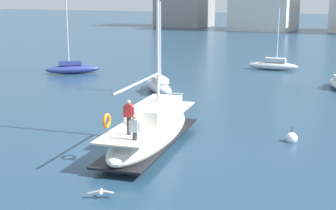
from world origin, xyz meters
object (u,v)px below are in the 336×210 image
(seagull, at_px, (101,192))
(mooring_buoy, at_px, (292,138))
(moored_catamaran, at_px, (159,86))
(main_sailboat, at_px, (151,130))
(moored_sloop_far, at_px, (273,65))
(moored_sloop_near, at_px, (73,68))

(seagull, height_order, mooring_buoy, mooring_buoy)
(moored_catamaran, bearing_deg, mooring_buoy, -35.52)
(main_sailboat, distance_m, moored_sloop_far, 28.89)
(moored_sloop_far, bearing_deg, moored_catamaran, -107.53)
(moored_sloop_far, xyz_separation_m, mooring_buoy, (7.16, -24.85, -0.35))
(main_sailboat, relative_size, moored_sloop_near, 1.89)
(moored_catamaran, height_order, seagull, moored_catamaran)
(main_sailboat, height_order, moored_sloop_near, main_sailboat)
(main_sailboat, distance_m, mooring_buoy, 7.44)
(moored_sloop_near, distance_m, moored_catamaran, 13.11)
(seagull, relative_size, mooring_buoy, 1.04)
(moored_sloop_near, bearing_deg, seagull, -51.43)
(moored_sloop_far, bearing_deg, moored_sloop_near, -147.25)
(moored_catamaran, distance_m, mooring_buoy, 15.06)
(moored_sloop_far, relative_size, mooring_buoy, 6.85)
(moored_sloop_near, relative_size, mooring_buoy, 7.86)
(main_sailboat, relative_size, moored_sloop_far, 2.17)
(moored_sloop_far, distance_m, mooring_buoy, 25.86)
(moored_catamaran, bearing_deg, seagull, -69.25)
(moored_sloop_near, height_order, moored_catamaran, moored_sloop_near)
(moored_sloop_near, distance_m, moored_sloop_far, 20.43)
(moored_sloop_near, xyz_separation_m, mooring_buoy, (24.34, -13.79, -0.37))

